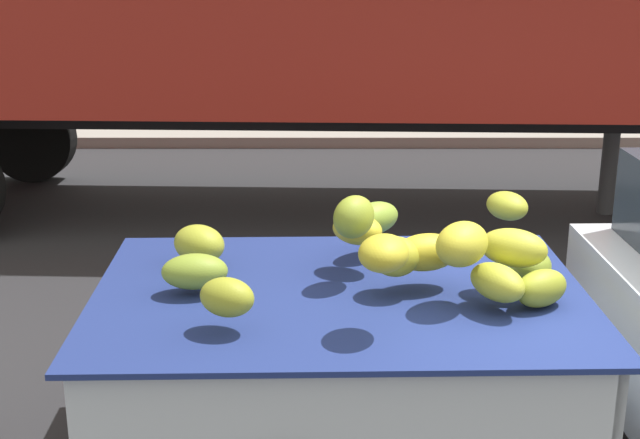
{
  "coord_description": "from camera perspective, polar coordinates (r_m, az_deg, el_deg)",
  "views": [
    {
      "loc": [
        -1.54,
        -4.35,
        2.88
      ],
      "look_at": [
        -1.55,
        0.75,
        1.29
      ],
      "focal_mm": 49.47,
      "sensor_mm": 36.0,
      "label": 1
    }
  ],
  "objects": [
    {
      "name": "curb_strip",
      "position": [
        13.54,
        6.65,
        5.3
      ],
      "size": [
        80.0,
        0.8,
        0.16
      ],
      "primitive_type": "cube",
      "color": "gray",
      "rests_on": "ground"
    }
  ]
}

